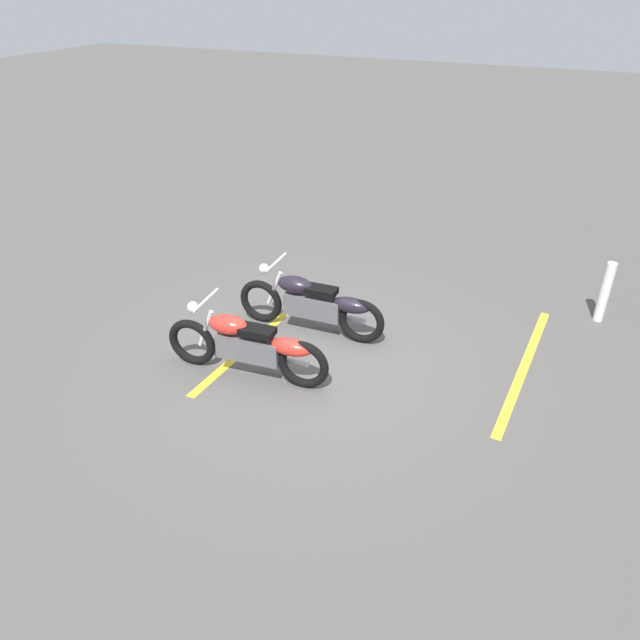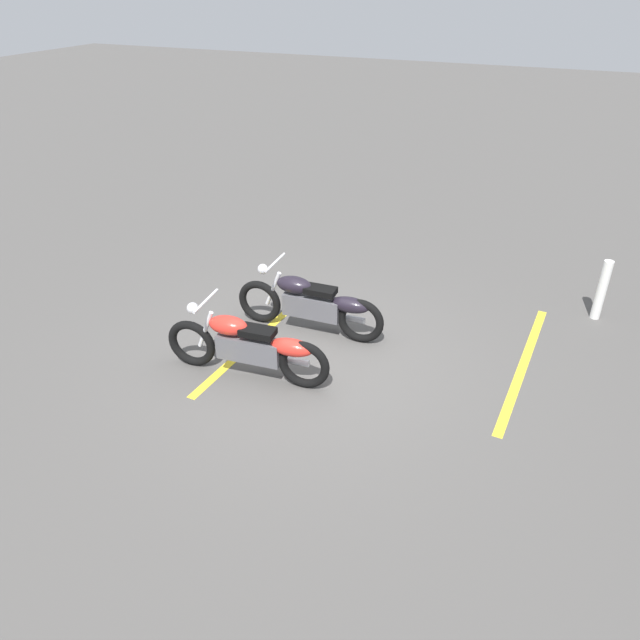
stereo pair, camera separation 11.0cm
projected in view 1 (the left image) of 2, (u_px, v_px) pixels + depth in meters
The scene contains 6 objects.
ground_plane at pixel (309, 359), 8.08m from camera, with size 60.00×60.00×0.00m, color #514F4C.
motorcycle_bright_foreground at pixel (250, 345), 7.52m from camera, with size 2.23×0.62×1.04m.
motorcycle_dark_foreground at pixel (313, 304), 8.45m from camera, with size 2.23×0.62×1.04m.
bollard_post at pixel (605, 292), 8.74m from camera, with size 0.14×0.14×0.94m, color white.
parking_stripe_near at pixel (260, 336), 8.57m from camera, with size 3.20×0.12×0.01m, color yellow.
parking_stripe_mid at pixel (524, 367), 7.92m from camera, with size 3.20×0.12×0.01m, color yellow.
Camera 1 is at (2.86, -6.05, 4.57)m, focal length 33.43 mm.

